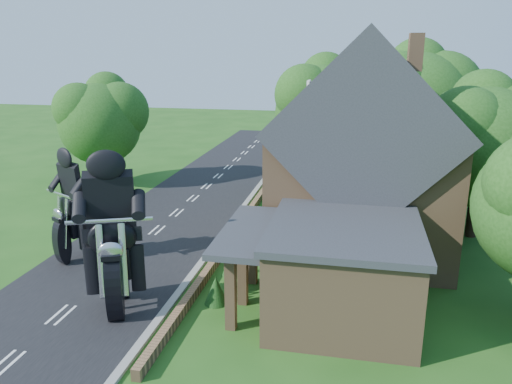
% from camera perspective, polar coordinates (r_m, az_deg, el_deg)
% --- Properties ---
extents(ground, '(120.00, 120.00, 0.00)m').
position_cam_1_polar(ground, '(22.29, -17.22, -9.50)').
color(ground, '#1F4C15').
rests_on(ground, ground).
extents(road, '(7.00, 80.00, 0.02)m').
position_cam_1_polar(road, '(22.29, -17.22, -9.48)').
color(road, black).
rests_on(road, ground).
extents(kerb, '(0.30, 80.00, 0.12)m').
position_cam_1_polar(kerb, '(20.84, -8.23, -10.58)').
color(kerb, gray).
rests_on(kerb, ground).
extents(garden_wall, '(0.30, 22.00, 0.40)m').
position_cam_1_polar(garden_wall, '(24.97, -2.97, -5.45)').
color(garden_wall, olive).
rests_on(garden_wall, ground).
extents(house, '(9.54, 8.64, 10.24)m').
position_cam_1_polar(house, '(23.99, 12.00, 3.67)').
color(house, olive).
rests_on(house, ground).
extents(annex, '(7.05, 5.94, 3.44)m').
position_cam_1_polar(annex, '(18.31, 9.53, -8.65)').
color(annex, olive).
rests_on(annex, ground).
extents(tree_house_right, '(6.51, 6.00, 8.40)m').
position_cam_1_polar(tree_house_right, '(27.17, 25.26, 5.73)').
color(tree_house_right, black).
rests_on(tree_house_right, ground).
extents(tree_behind_house, '(7.81, 7.20, 10.08)m').
position_cam_1_polar(tree_behind_house, '(33.97, 18.53, 9.99)').
color(tree_behind_house, black).
rests_on(tree_behind_house, ground).
extents(tree_behind_left, '(6.94, 6.40, 9.16)m').
position_cam_1_polar(tree_behind_left, '(34.83, 8.27, 9.96)').
color(tree_behind_left, black).
rests_on(tree_behind_left, ground).
extents(tree_far_road, '(6.08, 5.60, 7.84)m').
position_cam_1_polar(tree_far_road, '(36.18, -16.86, 8.24)').
color(tree_far_road, black).
rests_on(tree_far_road, ground).
extents(shrub_a, '(0.90, 0.90, 1.10)m').
position_cam_1_polar(shrub_a, '(19.31, -4.60, -11.11)').
color(shrub_a, '#133711').
rests_on(shrub_a, ground).
extents(shrub_b, '(0.90, 0.90, 1.10)m').
position_cam_1_polar(shrub_b, '(21.48, -2.74, -8.14)').
color(shrub_b, '#133711').
rests_on(shrub_b, ground).
extents(shrub_c, '(0.90, 0.90, 1.10)m').
position_cam_1_polar(shrub_c, '(23.71, -1.24, -5.72)').
color(shrub_c, '#133711').
rests_on(shrub_c, ground).
extents(shrub_d, '(0.90, 0.90, 1.10)m').
position_cam_1_polar(shrub_d, '(28.32, 1.00, -2.03)').
color(shrub_d, '#133711').
rests_on(shrub_d, ground).
extents(shrub_e, '(0.90, 0.90, 1.10)m').
position_cam_1_polar(shrub_e, '(30.66, 1.87, -0.61)').
color(shrub_e, '#133711').
rests_on(shrub_e, ground).
extents(shrub_f, '(0.90, 0.90, 1.10)m').
position_cam_1_polar(shrub_f, '(33.03, 2.61, 0.61)').
color(shrub_f, '#133711').
rests_on(shrub_f, ground).
extents(motorcycle_lead, '(1.18, 2.00, 1.82)m').
position_cam_1_polar(motorcycle_lead, '(19.34, -15.58, -10.44)').
color(motorcycle_lead, black).
rests_on(motorcycle_lead, ground).
extents(motorcycle_follow, '(1.16, 1.69, 1.57)m').
position_cam_1_polar(motorcycle_follow, '(24.35, -19.75, -5.52)').
color(motorcycle_follow, black).
rests_on(motorcycle_follow, ground).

